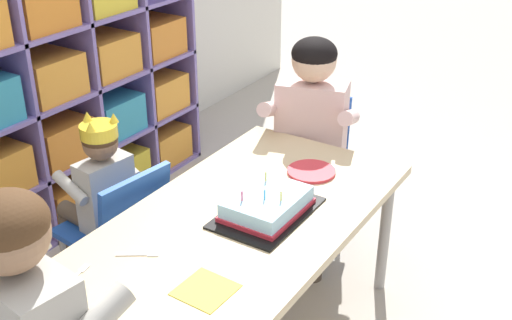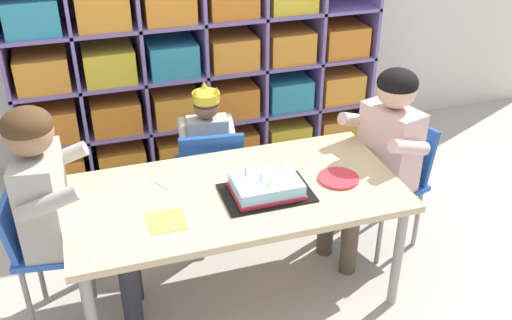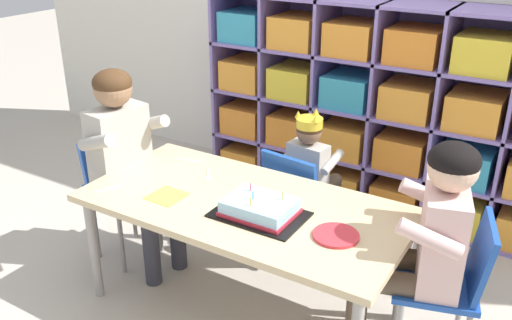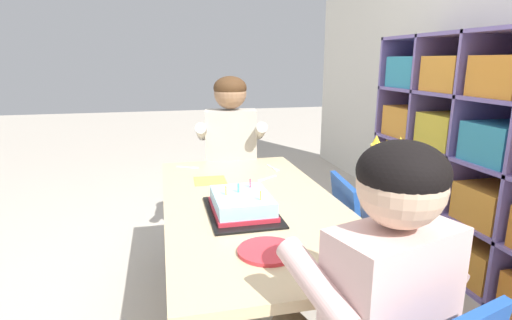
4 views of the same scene
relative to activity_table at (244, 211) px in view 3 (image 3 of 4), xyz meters
name	(u,v)px [view 3 (image 3 of 4)]	position (x,y,z in m)	size (l,w,h in m)	color
ground	(245,306)	(0.00, 0.00, -0.53)	(16.00, 16.00, 0.00)	#BCB2A3
storage_cubby_shelf	(374,117)	(0.13, 1.30, 0.07)	(2.23, 0.40, 1.29)	#7F6BB2
activity_table	(244,211)	(0.00, 0.00, 0.00)	(1.46, 0.72, 0.57)	#D1B789
classroom_chair_blue	(300,194)	(0.01, 0.53, -0.15)	(0.39, 0.40, 0.63)	#1E4CA8
child_with_crown	(312,164)	(0.03, 0.64, -0.01)	(0.31, 0.32, 0.82)	#B2ADA3
classroom_chair_adult_side	(118,183)	(-0.83, 0.06, -0.09)	(0.34, 0.36, 0.67)	blue
adult_helper_seated	(127,149)	(-0.73, 0.04, 0.13)	(0.45, 0.43, 1.06)	#B2ADA3
classroom_chair_guest_side	(451,279)	(0.89, 0.16, -0.13)	(0.42, 0.40, 0.67)	#1E4CA8
guest_at_table_side	(427,232)	(0.78, 0.13, 0.07)	(0.47, 0.46, 0.99)	beige
birthday_cake_on_tray	(260,209)	(0.12, -0.07, 0.08)	(0.39, 0.26, 0.11)	black
paper_plate_stack	(336,235)	(0.47, -0.05, 0.05)	(0.19, 0.19, 0.01)	#DB333D
paper_napkin_square	(167,196)	(-0.33, -0.13, 0.05)	(0.15, 0.15, 0.00)	#F4DB4C
fork_by_napkin	(208,175)	(-0.30, 0.14, 0.05)	(0.09, 0.12, 0.00)	white
fork_scattered_mid_table	(109,188)	(-0.60, -0.22, 0.05)	(0.07, 0.12, 0.00)	white
fork_at_table_front_edge	(189,161)	(-0.48, 0.23, 0.05)	(0.13, 0.04, 0.00)	white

